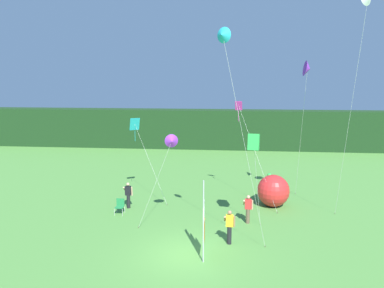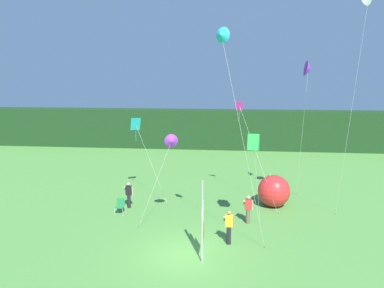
# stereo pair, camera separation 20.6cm
# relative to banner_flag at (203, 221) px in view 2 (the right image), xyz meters

# --- Properties ---
(ground_plane) EXTENTS (120.00, 120.00, 0.00)m
(ground_plane) POSITION_rel_banner_flag_xyz_m (-0.78, 0.30, -1.79)
(ground_plane) COLOR #518E3D
(distant_treeline) EXTENTS (80.00, 2.40, 4.33)m
(distant_treeline) POSITION_rel_banner_flag_xyz_m (-0.78, 25.50, 0.38)
(distant_treeline) COLOR #193819
(distant_treeline) RESTS_ON ground
(banner_flag) EXTENTS (0.06, 1.03, 3.74)m
(banner_flag) POSITION_rel_banner_flag_xyz_m (0.00, 0.00, 0.00)
(banner_flag) COLOR #B7B7BC
(banner_flag) RESTS_ON ground
(person_near_banner) EXTENTS (0.55, 0.48, 1.63)m
(person_near_banner) POSITION_rel_banner_flag_xyz_m (-5.04, 5.97, -0.93)
(person_near_banner) COLOR black
(person_near_banner) RESTS_ON ground
(person_mid_field) EXTENTS (0.55, 0.48, 1.71)m
(person_mid_field) POSITION_rel_banner_flag_xyz_m (1.15, 1.61, -0.88)
(person_mid_field) COLOR black
(person_mid_field) RESTS_ON ground
(person_far_left) EXTENTS (0.55, 0.48, 1.62)m
(person_far_left) POSITION_rel_banner_flag_xyz_m (2.19, 4.27, -0.93)
(person_far_left) COLOR brown
(person_far_left) RESTS_ON ground
(inflatable_balloon) EXTENTS (2.01, 2.07, 2.01)m
(inflatable_balloon) POSITION_rel_banner_flag_xyz_m (3.92, 7.16, -0.78)
(inflatable_balloon) COLOR red
(inflatable_balloon) RESTS_ON ground
(folding_chair) EXTENTS (0.51, 0.51, 0.89)m
(folding_chair) POSITION_rel_banner_flag_xyz_m (-5.30, 5.00, -1.28)
(folding_chair) COLOR #BCBCC1
(folding_chair) RESTS_ON ground
(kite_cyan_delta_0) EXTENTS (2.52, 1.66, 10.02)m
(kite_cyan_delta_0) POSITION_rel_banner_flag_xyz_m (0.72, 0.03, 7.82)
(kite_cyan_delta_0) COLOR brown
(kite_cyan_delta_0) RESTS_ON ground
(kite_purple_delta_1) EXTENTS (0.46, 2.82, 8.97)m
(kite_purple_delta_1) POSITION_rel_banner_flag_xyz_m (5.62, 7.37, 6.68)
(kite_purple_delta_1) COLOR brown
(kite_purple_delta_1) RESTS_ON ground
(kite_green_box_2) EXTENTS (0.91, 1.27, 5.25)m
(kite_green_box_2) POSITION_rel_banner_flag_xyz_m (2.31, 3.20, 3.00)
(kite_green_box_2) COLOR brown
(kite_green_box_2) RESTS_ON ground
(kite_magenta_diamond_3) EXTENTS (2.62, 2.86, 6.48)m
(kite_magenta_diamond_3) POSITION_rel_banner_flag_xyz_m (1.88, 8.37, 3.85)
(kite_magenta_diamond_3) COLOR brown
(kite_magenta_diamond_3) RESTS_ON ground
(kite_cyan_diamond_5) EXTENTS (2.77, 2.03, 5.35)m
(kite_cyan_diamond_5) POSITION_rel_banner_flag_xyz_m (-5.03, 8.30, 2.92)
(kite_cyan_diamond_5) COLOR brown
(kite_cyan_diamond_5) RESTS_ON ground
(kite_purple_delta_6) EXTENTS (2.24, 0.44, 5.12)m
(kite_purple_delta_6) POSITION_rel_banner_flag_xyz_m (-1.87, 3.12, 2.96)
(kite_purple_delta_6) COLOR brown
(kite_purple_delta_6) RESTS_ON ground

